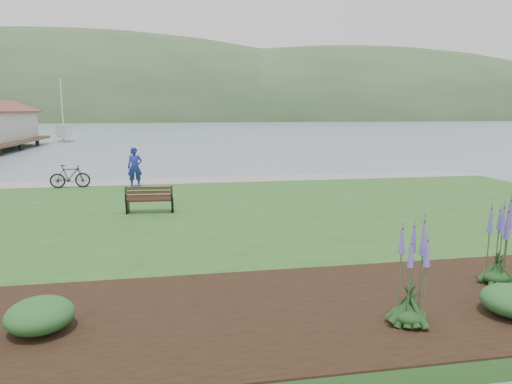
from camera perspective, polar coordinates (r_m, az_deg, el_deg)
ground at (r=18.16m, az=-8.27°, el=-3.15°), size 600.00×600.00×0.00m
lawn at (r=16.17m, az=-8.05°, el=-4.08°), size 34.00×20.00×0.40m
shoreline_path at (r=24.86m, az=-8.83°, el=1.42°), size 34.00×2.20×0.03m
garden_bed at (r=9.39m, az=13.05°, el=-13.58°), size 24.00×4.40×0.04m
far_hillside at (r=188.83m, az=-3.89°, el=8.93°), size 580.00×80.00×38.00m
park_bench at (r=17.31m, az=-13.16°, el=-0.85°), size 1.74×0.78×1.06m
person at (r=23.20m, az=-14.92°, el=3.42°), size 0.89×0.64×2.32m
bicycle_b at (r=24.08m, az=-22.24°, el=1.82°), size 0.62×1.91×1.14m
sailboat at (r=66.71m, az=-22.80°, el=5.85°), size 12.33×12.46×26.39m
echium_0 at (r=8.49m, az=18.83°, el=-9.81°), size 0.62×0.62×2.10m
echium_1 at (r=11.16m, az=28.16°, el=-5.68°), size 0.62×0.62×2.11m
shrub_0 at (r=8.85m, az=-25.40°, el=-13.74°), size 1.13×1.13×0.57m
shrub_1 at (r=9.83m, az=29.35°, el=-11.73°), size 1.09×1.09×0.54m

